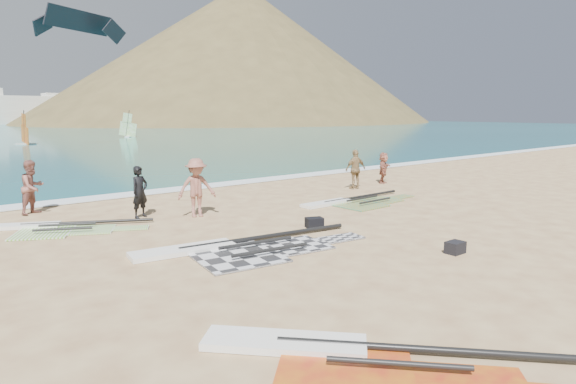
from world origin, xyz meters
TOP-DOWN VIEW (x-y plane):
  - ground at (0.00, 0.00)m, footprint 300.00×300.00m
  - surf_line at (0.00, 12.30)m, footprint 300.00×1.20m
  - headland_main at (85.00, 130.00)m, footprint 143.00×143.00m
  - headland_minor at (120.00, 140.00)m, footprint 70.00×70.00m
  - rig_grey at (-2.47, 2.36)m, footprint 6.31×2.93m
  - rig_green at (-5.57, 7.76)m, footprint 4.47×3.38m
  - rig_orange at (4.63, 4.90)m, footprint 5.31×2.09m
  - rig_red at (-4.34, -3.62)m, footprint 4.65×5.31m
  - gear_bag_near at (1.65, -1.36)m, footprint 0.48×0.35m
  - gear_bag_far at (0.75, 2.94)m, footprint 0.62×0.53m
  - person_wetsuit at (-2.82, 7.74)m, footprint 0.75×0.61m
  - beachgoer_left at (-5.47, 10.70)m, footprint 1.17×1.11m
  - beachgoer_mid at (-1.27, 6.66)m, footprint 1.44×1.05m
  - beachgoer_back at (7.34, 7.32)m, footprint 1.14×0.64m
  - beachgoer_right at (9.77, 7.68)m, footprint 1.48×1.09m
  - windsurfer_centre at (2.13, 50.87)m, footprint 2.10×2.51m
  - windsurfer_right at (16.74, 59.15)m, footprint 2.18×2.08m
  - kitesurf_kite at (6.50, 43.73)m, footprint 8.46×4.80m

SIDE VIEW (x-z plane):
  - ground at x=0.00m, z-range 0.00..0.00m
  - surf_line at x=0.00m, z-range -0.02..0.02m
  - headland_main at x=85.00m, z-range -22.50..22.50m
  - headland_minor at x=120.00m, z-range -14.00..14.00m
  - rig_green at x=-5.57m, z-range -0.05..0.15m
  - rig_orange at x=4.63m, z-range -0.05..0.15m
  - rig_red at x=-4.34m, z-range -0.05..0.15m
  - rig_grey at x=-2.47m, z-range -0.05..0.15m
  - gear_bag_near at x=1.65m, z-range 0.00..0.30m
  - gear_bag_far at x=0.75m, z-range 0.00..0.31m
  - beachgoer_right at x=9.77m, z-range 0.00..1.55m
  - person_wetsuit at x=-2.82m, z-range 0.00..1.76m
  - beachgoer_back at x=7.34m, z-range 0.00..1.84m
  - beachgoer_left at x=-5.47m, z-range 0.00..1.90m
  - beachgoer_mid at x=-1.27m, z-range 0.00..2.00m
  - windsurfer_centre at x=2.13m, z-range -0.74..3.02m
  - windsurfer_right at x=16.74m, z-range -0.74..3.05m
  - kitesurf_kite at x=6.50m, z-range 10.79..13.66m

